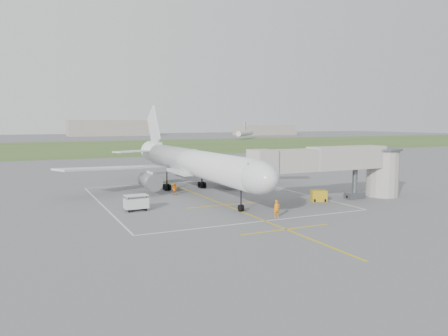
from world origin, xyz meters
name	(u,v)px	position (x,y,z in m)	size (l,w,h in m)	color
ground	(195,193)	(0.00, 0.00, 0.00)	(700.00, 700.00, 0.00)	#565659
grass_strip	(80,147)	(0.00, 130.00, 0.01)	(700.00, 120.00, 0.02)	#435927
apron_markings	(211,200)	(0.00, -5.82, 0.01)	(28.20, 60.00, 0.01)	gold
airliner	(193,163)	(0.00, 0.75, 4.39)	(38.93, 46.75, 13.52)	silver
jet_bridge	(342,165)	(15.72, -13.50, 4.74)	(23.40, 5.00, 7.20)	#ADA99C
gpu_unit	(319,196)	(12.38, -13.00, 0.73)	(2.32, 1.98, 1.48)	#BA9417
baggage_cart	(136,203)	(-10.98, -8.83, 0.96)	(2.73, 1.66, 1.88)	silver
ramp_worker_nose	(277,209)	(2.06, -19.02, 0.97)	(0.71, 0.46, 1.94)	orange
ramp_worker_wing	(175,189)	(-3.20, 0.04, 0.85)	(0.82, 0.64, 1.69)	orange
distant_hangars	(29,130)	(-16.15, 265.19, 5.17)	(345.00, 49.00, 12.00)	gray
distant_aircraft	(82,136)	(5.19, 164.86, 3.59)	(226.95, 64.13, 8.85)	silver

